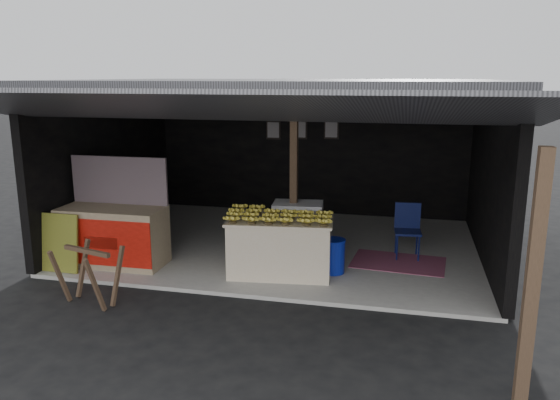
% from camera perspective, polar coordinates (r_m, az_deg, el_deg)
% --- Properties ---
extents(ground, '(80.00, 80.00, 0.00)m').
position_cam_1_polar(ground, '(7.88, -3.67, -10.23)').
color(ground, black).
rests_on(ground, ground).
extents(concrete_slab, '(7.00, 5.00, 0.06)m').
position_cam_1_polar(concrete_slab, '(10.14, 0.45, -4.69)').
color(concrete_slab, gray).
rests_on(concrete_slab, ground).
extents(shophouse, '(7.40, 7.29, 3.02)m').
position_cam_1_polar(shophouse, '(10.02, 0.88, 7.20)').
color(shophouse, black).
rests_on(shophouse, ground).
extents(banana_table, '(1.71, 1.17, 0.89)m').
position_cam_1_polar(banana_table, '(8.52, 0.06, -4.78)').
color(banana_table, beige).
rests_on(banana_table, concrete_slab).
extents(banana_pile, '(1.58, 1.06, 0.18)m').
position_cam_1_polar(banana_pile, '(8.37, 0.06, -1.33)').
color(banana_pile, gold).
rests_on(banana_pile, banana_table).
extents(white_crate, '(0.89, 0.65, 0.93)m').
position_cam_1_polar(white_crate, '(9.35, 1.86, -3.06)').
color(white_crate, white).
rests_on(white_crate, concrete_slab).
extents(neighbor_stall, '(1.70, 0.78, 1.74)m').
position_cam_1_polar(neighbor_stall, '(9.31, -17.02, -3.34)').
color(neighbor_stall, '#998466').
rests_on(neighbor_stall, concrete_slab).
extents(green_signboard, '(0.62, 0.17, 0.93)m').
position_cam_1_polar(green_signboard, '(9.25, -22.01, -4.19)').
color(green_signboard, black).
rests_on(green_signboard, concrete_slab).
extents(sawhorse, '(0.88, 0.87, 0.81)m').
position_cam_1_polar(sawhorse, '(7.92, -19.40, -6.89)').
color(sawhorse, '#503828').
rests_on(sawhorse, ground).
extents(water_barrel, '(0.35, 0.35, 0.51)m').
position_cam_1_polar(water_barrel, '(8.63, 5.62, -5.93)').
color(water_barrel, '#0D1D95').
rests_on(water_barrel, concrete_slab).
extents(plastic_chair, '(0.47, 0.47, 0.92)m').
position_cam_1_polar(plastic_chair, '(9.52, 13.19, -2.61)').
color(plastic_chair, '#0A113C').
rests_on(plastic_chair, concrete_slab).
extents(magenta_rug, '(1.58, 1.13, 0.01)m').
position_cam_1_polar(magenta_rug, '(9.31, 12.26, -6.38)').
color(magenta_rug, maroon).
rests_on(magenta_rug, concrete_slab).
extents(picture_frames, '(1.62, 0.04, 0.46)m').
position_cam_1_polar(picture_frames, '(12.10, 2.24, 7.36)').
color(picture_frames, black).
rests_on(picture_frames, shophouse).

